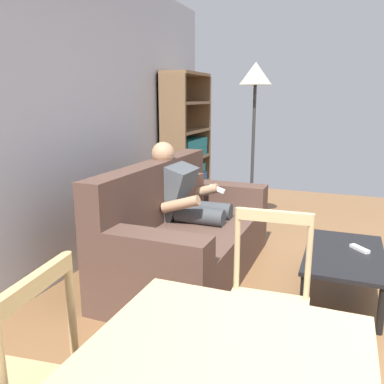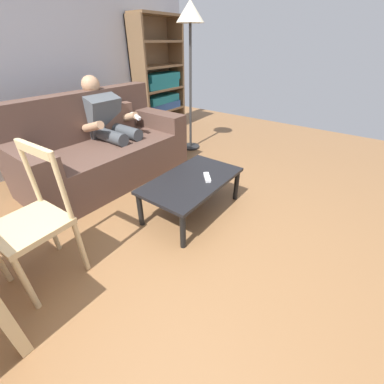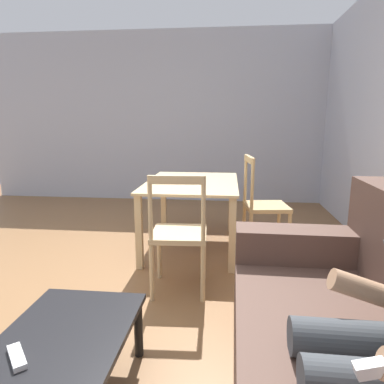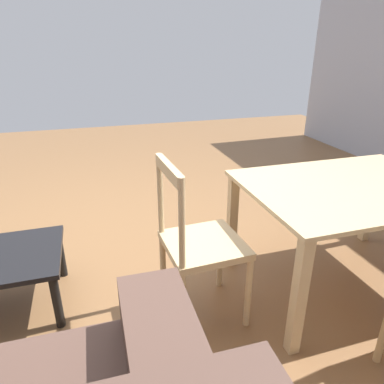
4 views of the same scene
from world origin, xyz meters
The scene contains 8 objects.
ground_plane centered at (0.00, 0.00, 0.00)m, with size 9.10×9.10×0.00m, color brown.
wall_side centered at (-3.55, 0.00, 1.37)m, with size 0.12×5.61×2.73m, color #ABB0BE.
couch centered at (0.89, 1.83, 0.35)m, with size 1.94×0.95×0.98m.
coffee_table centered at (0.92, 0.51, 0.32)m, with size 1.00×0.58×0.37m.
tv_remote centered at (1.02, 0.40, 0.38)m, with size 0.05×0.17×0.02m, color white.
dining_table centered at (-1.30, 0.88, 0.61)m, with size 1.29×0.93×0.71m.
dining_chair_near_wall centered at (-1.29, 1.62, 0.47)m, with size 0.47×0.47×0.98m.
dining_chair_facing_couch centered at (-0.32, 0.88, 0.47)m, with size 0.44×0.44×0.95m.
Camera 3 is at (2.17, 1.25, 1.33)m, focal length 32.12 mm.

